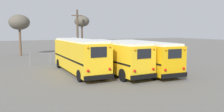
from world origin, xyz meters
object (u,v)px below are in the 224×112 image
Objects in this scene: school_bus_0 at (79,55)px; utility_pole at (78,33)px; bare_tree_1 at (82,22)px; school_bus_1 at (113,55)px; bare_tree_0 at (19,23)px; school_bus_2 at (143,55)px.

utility_pole is (3.40, 11.82, 1.98)m from school_bus_0.
bare_tree_1 reaches higher than school_bus_0.
school_bus_0 is at bearing 156.88° from school_bus_1.
school_bus_2 is at bearing -62.70° from bare_tree_0.
school_bus_0 is 1.55× the size of bare_tree_1.
bare_tree_0 reaches higher than school_bus_1.
bare_tree_0 is at bearing 138.94° from utility_pole.
utility_pole is 3.63m from bare_tree_1.
school_bus_1 is 1.58× the size of bare_tree_1.
utility_pole is at bearing -41.06° from bare_tree_0.
school_bus_0 is 1.41× the size of utility_pole.
bare_tree_0 is (-10.67, 20.68, 3.80)m from school_bus_2.
school_bus_2 is 1.40× the size of utility_pole.
school_bus_1 is 3.19m from school_bus_2.
school_bus_2 is (6.22, -2.02, -0.13)m from school_bus_0.
bare_tree_1 reaches higher than school_bus_2.
bare_tree_1 is at bearing 71.10° from school_bus_0.
utility_pole is 10.54m from bare_tree_0.
school_bus_0 is 3.39m from school_bus_1.
bare_tree_0 is at bearing 117.30° from school_bus_2.
bare_tree_1 is at bearing 94.34° from school_bus_2.
utility_pole reaches higher than bare_tree_0.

